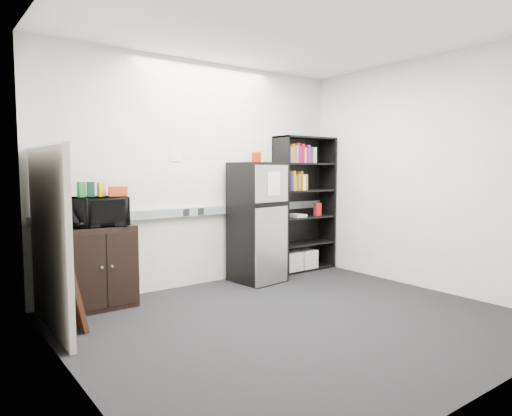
# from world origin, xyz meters

# --- Properties ---
(floor) EXTENTS (4.00, 4.00, 0.00)m
(floor) POSITION_xyz_m (0.00, 0.00, 0.00)
(floor) COLOR black
(floor) RESTS_ON ground
(wall_back) EXTENTS (4.00, 0.02, 2.70)m
(wall_back) POSITION_xyz_m (0.00, 1.75, 1.35)
(wall_back) COLOR silver
(wall_back) RESTS_ON floor
(wall_right) EXTENTS (0.02, 3.50, 2.70)m
(wall_right) POSITION_xyz_m (2.00, 0.00, 1.35)
(wall_right) COLOR silver
(wall_right) RESTS_ON floor
(wall_left) EXTENTS (0.02, 3.50, 2.70)m
(wall_left) POSITION_xyz_m (-2.00, 0.00, 1.35)
(wall_left) COLOR silver
(wall_left) RESTS_ON floor
(ceiling) EXTENTS (4.00, 3.50, 0.02)m
(ceiling) POSITION_xyz_m (0.00, 0.00, 2.70)
(ceiling) COLOR white
(ceiling) RESTS_ON wall_back
(electrical_raceway) EXTENTS (3.92, 0.05, 0.10)m
(electrical_raceway) POSITION_xyz_m (0.00, 1.72, 0.90)
(electrical_raceway) COLOR gray
(electrical_raceway) RESTS_ON wall_back
(wall_note) EXTENTS (0.14, 0.00, 0.10)m
(wall_note) POSITION_xyz_m (-0.35, 1.74, 1.55)
(wall_note) COLOR white
(wall_note) RESTS_ON wall_back
(bookshelf) EXTENTS (0.90, 0.34, 1.85)m
(bookshelf) POSITION_xyz_m (1.51, 1.57, 0.97)
(bookshelf) COLOR black
(bookshelf) RESTS_ON floor
(cubicle_partition) EXTENTS (0.06, 1.30, 1.62)m
(cubicle_partition) POSITION_xyz_m (-1.90, 1.08, 0.81)
(cubicle_partition) COLOR gray
(cubicle_partition) RESTS_ON floor
(cabinet) EXTENTS (0.67, 0.45, 0.84)m
(cabinet) POSITION_xyz_m (-1.35, 1.50, 0.42)
(cabinet) COLOR black
(cabinet) RESTS_ON floor
(microwave) EXTENTS (0.57, 0.41, 0.30)m
(microwave) POSITION_xyz_m (-1.35, 1.48, 0.99)
(microwave) COLOR black
(microwave) RESTS_ON cabinet
(snack_box_a) EXTENTS (0.08, 0.07, 0.15)m
(snack_box_a) POSITION_xyz_m (-1.49, 1.52, 1.21)
(snack_box_a) COLOR #195927
(snack_box_a) RESTS_ON microwave
(snack_box_b) EXTENTS (0.08, 0.06, 0.15)m
(snack_box_b) POSITION_xyz_m (-1.40, 1.52, 1.21)
(snack_box_b) COLOR #0C3624
(snack_box_b) RESTS_ON microwave
(snack_box_c) EXTENTS (0.08, 0.07, 0.14)m
(snack_box_c) POSITION_xyz_m (-1.30, 1.52, 1.21)
(snack_box_c) COLOR gold
(snack_box_c) RESTS_ON microwave
(snack_bag) EXTENTS (0.20, 0.14, 0.10)m
(snack_bag) POSITION_xyz_m (-1.15, 1.47, 1.19)
(snack_bag) COLOR #DE4316
(snack_bag) RESTS_ON microwave
(refrigerator) EXTENTS (0.62, 0.65, 1.49)m
(refrigerator) POSITION_xyz_m (0.61, 1.42, 0.75)
(refrigerator) COLOR black
(refrigerator) RESTS_ON floor
(coffee_can) EXTENTS (0.12, 0.12, 0.17)m
(coffee_can) POSITION_xyz_m (0.68, 1.55, 1.58)
(coffee_can) COLOR #AB1A07
(coffee_can) RESTS_ON refrigerator
(framed_poster) EXTENTS (0.22, 0.71, 0.91)m
(framed_poster) POSITION_xyz_m (-1.77, 1.17, 0.46)
(framed_poster) COLOR #32180D
(framed_poster) RESTS_ON floor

